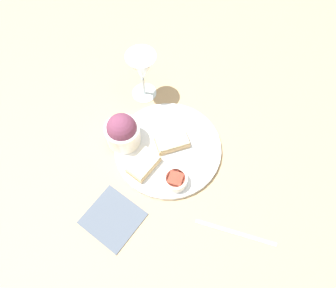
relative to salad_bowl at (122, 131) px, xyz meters
name	(u,v)px	position (x,y,z in m)	size (l,w,h in m)	color
ground_plane	(168,150)	(0.06, -0.11, -0.06)	(4.00, 4.00, 0.00)	tan
dinner_plate	(168,149)	(0.06, -0.11, -0.05)	(0.28, 0.28, 0.01)	silver
salad_bowl	(122,131)	(0.00, 0.00, 0.00)	(0.09, 0.09, 0.10)	white
sauce_ramekin	(175,180)	(-0.01, -0.18, -0.03)	(0.06, 0.06, 0.03)	white
cheese_toast_near	(173,142)	(0.07, -0.11, -0.03)	(0.10, 0.09, 0.03)	tan
cheese_toast_far	(144,164)	(-0.02, -0.09, -0.03)	(0.09, 0.06, 0.03)	tan
wine_glass	(142,69)	(0.16, 0.07, 0.05)	(0.08, 0.08, 0.16)	silver
napkin	(113,218)	(-0.17, -0.12, -0.06)	(0.13, 0.13, 0.01)	#4C5666
fork	(236,233)	(-0.01, -0.37, -0.06)	(0.08, 0.18, 0.01)	silver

